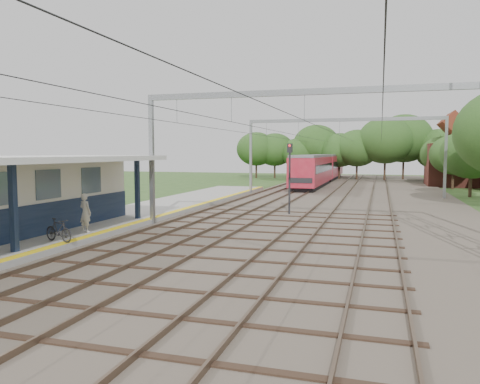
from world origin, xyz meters
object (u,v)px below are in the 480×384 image
(person, at_px, (85,213))
(signal_post, at_px, (290,170))
(bicycle, at_px, (58,230))
(train, at_px, (322,168))

(person, relative_size, signal_post, 0.39)
(bicycle, bearing_deg, signal_post, -12.43)
(bicycle, bearing_deg, person, 24.58)
(train, relative_size, signal_post, 7.54)
(person, bearing_deg, train, -81.02)
(person, xyz_separation_m, bicycle, (0.37, -2.34, -0.41))
(bicycle, height_order, train, train)
(person, relative_size, bicycle, 1.12)
(person, height_order, bicycle, person)
(bicycle, xyz_separation_m, signal_post, (6.95, 13.07, 2.05))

